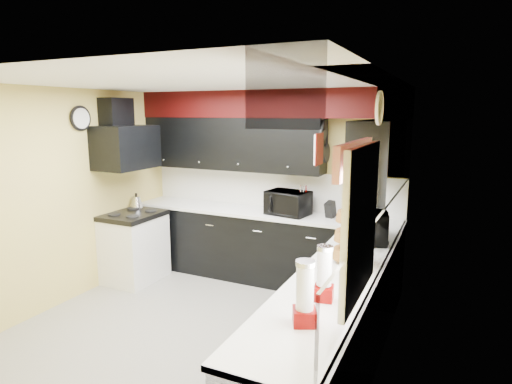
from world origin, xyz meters
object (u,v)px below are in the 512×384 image
(knife_block, at_px, (330,210))
(utensil_crock, at_px, (303,209))
(toaster_oven, at_px, (288,203))
(microwave, at_px, (366,224))
(kettle, at_px, (136,202))

(knife_block, bearing_deg, utensil_crock, -160.73)
(utensil_crock, bearing_deg, toaster_oven, -171.41)
(toaster_oven, xyz_separation_m, microwave, (1.11, -0.69, 0.01))
(toaster_oven, distance_m, knife_block, 0.54)
(toaster_oven, relative_size, utensil_crock, 3.34)
(knife_block, distance_m, kettle, 2.66)
(utensil_crock, xyz_separation_m, knife_block, (0.34, 0.04, 0.02))
(utensil_crock, distance_m, kettle, 2.32)
(toaster_oven, relative_size, microwave, 0.89)
(microwave, bearing_deg, knife_block, 19.69)
(microwave, distance_m, utensil_crock, 1.17)
(microwave, xyz_separation_m, knife_block, (-0.57, 0.75, -0.06))
(toaster_oven, relative_size, knife_block, 2.57)
(utensil_crock, height_order, kettle, utensil_crock)
(kettle, bearing_deg, toaster_oven, 11.65)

